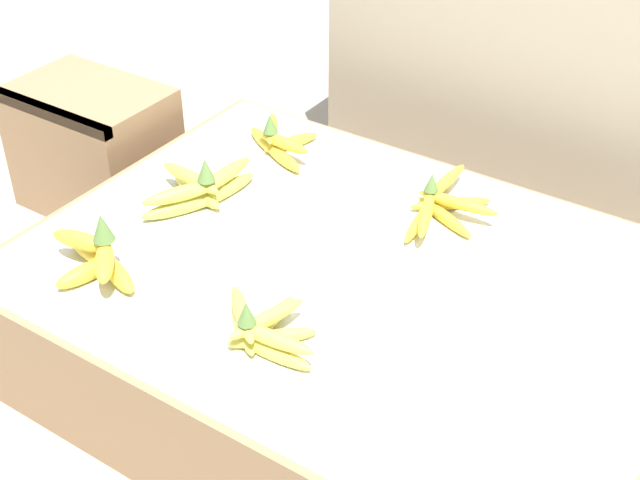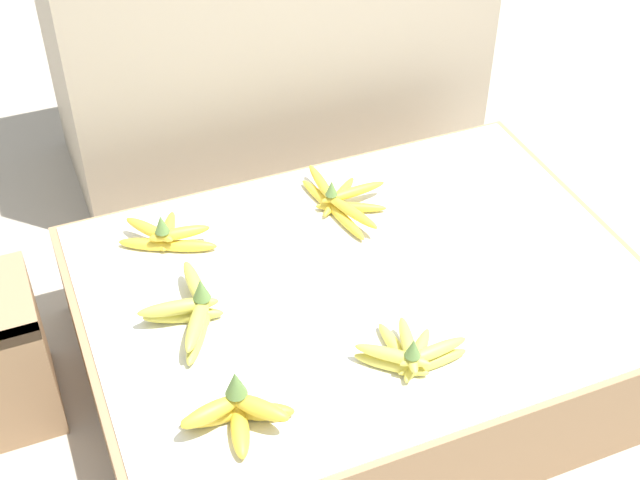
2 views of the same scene
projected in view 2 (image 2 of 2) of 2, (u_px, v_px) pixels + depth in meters
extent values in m
plane|color=#A89E8E|center=(361.00, 361.00, 1.92)|extent=(10.00, 10.00, 0.00)
cube|color=#997551|center=(363.00, 323.00, 1.84)|extent=(1.11, 0.82, 0.23)
cube|color=silver|center=(364.00, 281.00, 1.77)|extent=(1.08, 0.79, 0.00)
cube|color=tan|center=(267.00, 26.00, 2.30)|extent=(1.09, 0.49, 0.75)
ellipsoid|color=gold|center=(213.00, 417.00, 1.49)|extent=(0.11, 0.04, 0.03)
ellipsoid|color=gold|center=(240.00, 431.00, 1.46)|extent=(0.06, 0.12, 0.03)
ellipsoid|color=gold|center=(262.00, 411.00, 1.49)|extent=(0.11, 0.07, 0.03)
ellipsoid|color=gold|center=(211.00, 412.00, 1.45)|extent=(0.11, 0.05, 0.03)
ellipsoid|color=gold|center=(259.00, 408.00, 1.46)|extent=(0.10, 0.10, 0.03)
cone|color=#5B7F3D|center=(236.00, 383.00, 1.45)|extent=(0.04, 0.04, 0.05)
ellipsoid|color=#DBCC4C|center=(432.00, 362.00, 1.58)|extent=(0.14, 0.03, 0.02)
ellipsoid|color=#DBCC4C|center=(417.00, 355.00, 1.60)|extent=(0.11, 0.12, 0.02)
ellipsoid|color=#DBCC4C|center=(397.00, 349.00, 1.61)|extent=(0.03, 0.14, 0.02)
ellipsoid|color=#DBCC4C|center=(391.00, 364.00, 1.58)|extent=(0.12, 0.11, 0.02)
ellipsoid|color=#DBCC4C|center=(433.00, 351.00, 1.57)|extent=(0.14, 0.04, 0.02)
ellipsoid|color=#DBCC4C|center=(408.00, 345.00, 1.58)|extent=(0.06, 0.14, 0.02)
ellipsoid|color=#DBCC4C|center=(392.00, 355.00, 1.56)|extent=(0.12, 0.11, 0.02)
cone|color=#5B7F3D|center=(413.00, 348.00, 1.53)|extent=(0.03, 0.03, 0.04)
ellipsoid|color=gold|center=(200.00, 299.00, 1.70)|extent=(0.05, 0.15, 0.03)
ellipsoid|color=gold|center=(183.00, 315.00, 1.67)|extent=(0.15, 0.07, 0.03)
ellipsoid|color=gold|center=(198.00, 334.00, 1.63)|extent=(0.10, 0.15, 0.03)
ellipsoid|color=gold|center=(196.00, 287.00, 1.69)|extent=(0.03, 0.15, 0.03)
ellipsoid|color=gold|center=(178.00, 307.00, 1.65)|extent=(0.15, 0.05, 0.03)
ellipsoid|color=gold|center=(197.00, 322.00, 1.62)|extent=(0.10, 0.15, 0.03)
cone|color=#5B7F3D|center=(201.00, 289.00, 1.63)|extent=(0.03, 0.03, 0.05)
ellipsoid|color=gold|center=(186.00, 246.00, 1.83)|extent=(0.13, 0.07, 0.03)
ellipsoid|color=gold|center=(168.00, 231.00, 1.86)|extent=(0.07, 0.13, 0.03)
ellipsoid|color=gold|center=(149.00, 244.00, 1.83)|extent=(0.12, 0.08, 0.03)
ellipsoid|color=gold|center=(179.00, 233.00, 1.82)|extent=(0.13, 0.04, 0.03)
ellipsoid|color=gold|center=(149.00, 230.00, 1.83)|extent=(0.09, 0.12, 0.03)
cone|color=#5B7F3D|center=(161.00, 224.00, 1.79)|extent=(0.03, 0.03, 0.04)
ellipsoid|color=gold|center=(344.00, 220.00, 1.89)|extent=(0.05, 0.16, 0.02)
ellipsoid|color=gold|center=(351.00, 207.00, 1.93)|extent=(0.15, 0.08, 0.02)
ellipsoid|color=gold|center=(339.00, 197.00, 1.96)|extent=(0.13, 0.12, 0.02)
ellipsoid|color=gold|center=(322.00, 198.00, 1.95)|extent=(0.05, 0.16, 0.02)
ellipsoid|color=gold|center=(351.00, 212.00, 1.88)|extent=(0.08, 0.15, 0.02)
ellipsoid|color=gold|center=(353.00, 192.00, 1.93)|extent=(0.16, 0.03, 0.02)
ellipsoid|color=gold|center=(322.00, 185.00, 1.95)|extent=(0.03, 0.15, 0.02)
cone|color=#5B7F3D|center=(332.00, 188.00, 1.89)|extent=(0.03, 0.03, 0.04)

